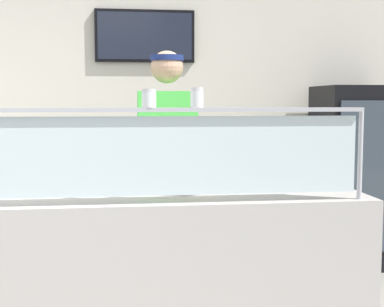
{
  "coord_description": "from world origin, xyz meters",
  "views": [
    {
      "loc": [
        0.79,
        -2.5,
        1.43
      ],
      "look_at": [
        1.17,
        0.43,
        1.15
      ],
      "focal_mm": 51.07,
      "sensor_mm": 36.0,
      "label": 1
    }
  ],
  "objects_px": {
    "parmesan_shaker": "(149,100)",
    "pepper_flake_shaker": "(197,99)",
    "drink_fridge": "(356,176)",
    "pizza_tray": "(179,186)",
    "pizza_server": "(174,183)",
    "worker_figure": "(168,167)"
  },
  "relations": [
    {
      "from": "parmesan_shaker",
      "to": "pepper_flake_shaker",
      "type": "bearing_deg",
      "value": 0.0
    },
    {
      "from": "pizza_server",
      "to": "worker_figure",
      "type": "distance_m",
      "value": 0.58
    },
    {
      "from": "pizza_tray",
      "to": "drink_fridge",
      "type": "relative_size",
      "value": 0.29
    },
    {
      "from": "pizza_server",
      "to": "pepper_flake_shaker",
      "type": "height_order",
      "value": "pepper_flake_shaker"
    },
    {
      "from": "pepper_flake_shaker",
      "to": "worker_figure",
      "type": "relative_size",
      "value": 0.05
    },
    {
      "from": "pizza_tray",
      "to": "drink_fridge",
      "type": "distance_m",
      "value": 2.33
    },
    {
      "from": "parmesan_shaker",
      "to": "pepper_flake_shaker",
      "type": "xyz_separation_m",
      "value": [
        0.23,
        0.0,
        0.0
      ]
    },
    {
      "from": "pizza_tray",
      "to": "worker_figure",
      "type": "height_order",
      "value": "worker_figure"
    },
    {
      "from": "pizza_server",
      "to": "worker_figure",
      "type": "relative_size",
      "value": 0.16
    },
    {
      "from": "worker_figure",
      "to": "pizza_tray",
      "type": "bearing_deg",
      "value": -88.54
    },
    {
      "from": "pizza_tray",
      "to": "worker_figure",
      "type": "bearing_deg",
      "value": 91.46
    },
    {
      "from": "parmesan_shaker",
      "to": "drink_fridge",
      "type": "relative_size",
      "value": 0.06
    },
    {
      "from": "pepper_flake_shaker",
      "to": "worker_figure",
      "type": "distance_m",
      "value": 1.07
    },
    {
      "from": "pizza_tray",
      "to": "pepper_flake_shaker",
      "type": "height_order",
      "value": "pepper_flake_shaker"
    },
    {
      "from": "pizza_tray",
      "to": "drink_fridge",
      "type": "xyz_separation_m",
      "value": [
        1.72,
        1.56,
        -0.18
      ]
    },
    {
      "from": "parmesan_shaker",
      "to": "drink_fridge",
      "type": "xyz_separation_m",
      "value": [
        1.9,
        1.98,
        -0.66
      ]
    },
    {
      "from": "pepper_flake_shaker",
      "to": "drink_fridge",
      "type": "height_order",
      "value": "drink_fridge"
    },
    {
      "from": "pizza_server",
      "to": "parmesan_shaker",
      "type": "relative_size",
      "value": 3.22
    },
    {
      "from": "pepper_flake_shaker",
      "to": "pizza_tray",
      "type": "bearing_deg",
      "value": 95.8
    },
    {
      "from": "pepper_flake_shaker",
      "to": "drink_fridge",
      "type": "distance_m",
      "value": 2.68
    },
    {
      "from": "pizza_tray",
      "to": "parmesan_shaker",
      "type": "bearing_deg",
      "value": -113.79
    },
    {
      "from": "worker_figure",
      "to": "drink_fridge",
      "type": "bearing_deg",
      "value": 29.93
    }
  ]
}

